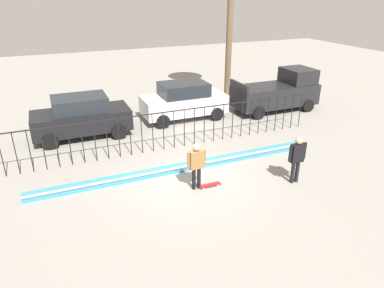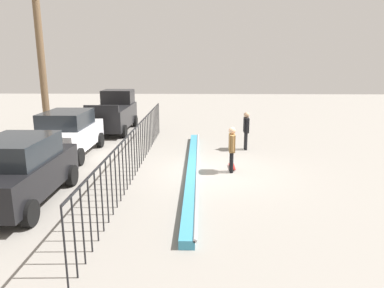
{
  "view_description": "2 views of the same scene",
  "coord_description": "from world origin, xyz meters",
  "px_view_note": "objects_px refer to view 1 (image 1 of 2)",
  "views": [
    {
      "loc": [
        -4.12,
        -10.08,
        6.27
      ],
      "look_at": [
        0.39,
        0.71,
        1.07
      ],
      "focal_mm": 32.76,
      "sensor_mm": 36.0,
      "label": 1
    },
    {
      "loc": [
        -12.4,
        0.57,
        4.02
      ],
      "look_at": [
        0.62,
        0.86,
        0.9
      ],
      "focal_mm": 33.17,
      "sensor_mm": 36.0,
      "label": 2
    }
  ],
  "objects_px": {
    "parked_car_black": "(81,116)",
    "camera_operator": "(297,155)",
    "parked_car_white": "(184,100)",
    "skateboarder": "(196,162)",
    "pickup_truck": "(278,92)",
    "skateboard": "(210,185)"
  },
  "relations": [
    {
      "from": "parked_car_black",
      "to": "parked_car_white",
      "type": "distance_m",
      "value": 5.21
    },
    {
      "from": "parked_car_white",
      "to": "pickup_truck",
      "type": "bearing_deg",
      "value": -2.96
    },
    {
      "from": "skateboarder",
      "to": "camera_operator",
      "type": "relative_size",
      "value": 0.97
    },
    {
      "from": "camera_operator",
      "to": "pickup_truck",
      "type": "height_order",
      "value": "pickup_truck"
    },
    {
      "from": "pickup_truck",
      "to": "camera_operator",
      "type": "bearing_deg",
      "value": -119.95
    },
    {
      "from": "parked_car_white",
      "to": "parked_car_black",
      "type": "bearing_deg",
      "value": -170.02
    },
    {
      "from": "camera_operator",
      "to": "parked_car_black",
      "type": "bearing_deg",
      "value": -50.09
    },
    {
      "from": "camera_operator",
      "to": "parked_car_white",
      "type": "distance_m",
      "value": 7.8
    },
    {
      "from": "parked_car_white",
      "to": "camera_operator",
      "type": "bearing_deg",
      "value": -77.12
    },
    {
      "from": "skateboarder",
      "to": "parked_car_white",
      "type": "bearing_deg",
      "value": 63.38
    },
    {
      "from": "parked_car_black",
      "to": "parked_car_white",
      "type": "bearing_deg",
      "value": 6.89
    },
    {
      "from": "skateboard",
      "to": "parked_car_white",
      "type": "bearing_deg",
      "value": 98.6
    },
    {
      "from": "parked_car_black",
      "to": "skateboarder",
      "type": "bearing_deg",
      "value": -63.24
    },
    {
      "from": "skateboarder",
      "to": "pickup_truck",
      "type": "distance_m",
      "value": 9.72
    },
    {
      "from": "parked_car_black",
      "to": "camera_operator",
      "type": "bearing_deg",
      "value": -47.35
    },
    {
      "from": "camera_operator",
      "to": "skateboard",
      "type": "bearing_deg",
      "value": -18.13
    },
    {
      "from": "pickup_truck",
      "to": "skateboarder",
      "type": "bearing_deg",
      "value": -140.15
    },
    {
      "from": "parked_car_white",
      "to": "skateboarder",
      "type": "bearing_deg",
      "value": -103.61
    },
    {
      "from": "parked_car_black",
      "to": "pickup_truck",
      "type": "relative_size",
      "value": 0.91
    },
    {
      "from": "skateboard",
      "to": "parked_car_black",
      "type": "relative_size",
      "value": 0.19
    },
    {
      "from": "camera_operator",
      "to": "skateboarder",
      "type": "bearing_deg",
      "value": -16.98
    },
    {
      "from": "skateboard",
      "to": "pickup_truck",
      "type": "xyz_separation_m",
      "value": [
        7.1,
        6.15,
        0.98
      ]
    }
  ]
}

